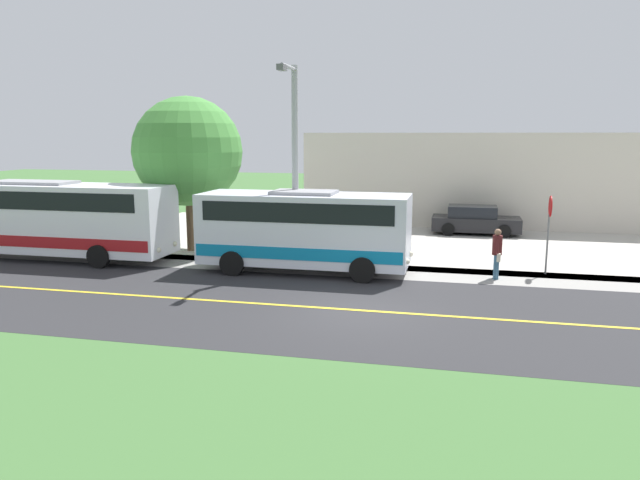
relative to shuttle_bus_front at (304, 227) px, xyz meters
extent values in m
plane|color=#3D6633|center=(4.55, 2.84, -1.66)|extent=(120.00, 120.00, 0.00)
cube|color=#28282B|center=(4.55, 2.84, -1.65)|extent=(8.00, 100.00, 0.01)
cube|color=gray|center=(-0.65, 2.84, -1.65)|extent=(2.40, 100.00, 0.01)
cube|color=#B2ADA3|center=(-7.85, 5.84, -1.65)|extent=(14.00, 36.00, 0.01)
cube|color=gold|center=(4.55, 2.84, -1.65)|extent=(0.16, 100.00, 0.00)
cube|color=silver|center=(0.00, 0.00, -0.03)|extent=(2.50, 7.68, 2.55)
cube|color=#0C72A5|center=(0.00, 0.00, -0.76)|extent=(2.54, 7.52, 0.44)
cube|color=black|center=(0.00, 0.00, 0.69)|extent=(2.54, 6.91, 0.70)
cube|color=gray|center=(0.00, 0.00, 1.30)|extent=(1.50, 2.30, 0.12)
cylinder|color=black|center=(-1.25, 2.38, -1.21)|extent=(0.25, 0.90, 0.90)
cylinder|color=black|center=(1.25, 2.38, -1.21)|extent=(0.25, 0.90, 0.90)
cylinder|color=black|center=(-1.25, -2.38, -1.21)|extent=(0.25, 0.90, 0.90)
cylinder|color=black|center=(1.25, -2.38, -1.21)|extent=(0.25, 0.90, 0.90)
sphere|color=#F2EACC|center=(-0.69, 3.86, -0.96)|extent=(0.20, 0.20, 0.20)
sphere|color=#F2EACC|center=(0.69, 3.86, -0.96)|extent=(0.20, 0.20, 0.20)
cube|color=white|center=(0.04, -11.41, 0.05)|extent=(2.41, 11.65, 2.71)
cube|color=maroon|center=(0.04, -11.41, -0.76)|extent=(2.45, 11.42, 0.44)
cube|color=black|center=(0.04, -11.41, 0.85)|extent=(2.45, 10.48, 0.70)
cube|color=gray|center=(0.04, -11.41, 1.46)|extent=(1.45, 3.49, 0.12)
cylinder|color=black|center=(-1.16, -7.80, -1.21)|extent=(0.25, 0.90, 0.90)
cylinder|color=black|center=(1.25, -7.80, -1.21)|extent=(0.25, 0.90, 0.90)
sphere|color=#F2EACC|center=(-0.62, -5.57, -0.96)|extent=(0.20, 0.20, 0.20)
sphere|color=#F2EACC|center=(0.71, -5.57, -0.96)|extent=(0.20, 0.20, 0.20)
cylinder|color=#335972|center=(-0.49, 6.90, -1.22)|extent=(0.18, 0.18, 0.87)
cylinder|color=#335972|center=(-0.29, 6.90, -1.22)|extent=(0.18, 0.18, 0.87)
cylinder|color=#4C1919|center=(-0.39, 6.90, -0.45)|extent=(0.34, 0.34, 0.69)
sphere|color=#8C664C|center=(-0.39, 6.90, 0.02)|extent=(0.24, 0.24, 0.24)
cylinder|color=#4C1919|center=(-0.57, 6.90, -0.41)|extent=(0.29, 0.10, 0.62)
cube|color=beige|center=(-0.65, 6.95, -0.84)|extent=(0.20, 0.12, 0.28)
cylinder|color=#4C1919|center=(-0.21, 6.90, -0.41)|extent=(0.29, 0.10, 0.62)
cube|color=beige|center=(-0.13, 6.95, -0.84)|extent=(0.20, 0.12, 0.28)
cylinder|color=slate|center=(-1.55, 8.71, -0.56)|extent=(0.07, 0.07, 2.20)
cylinder|color=red|center=(-1.55, 8.73, 0.84)|extent=(0.76, 0.03, 0.76)
cylinder|color=#9E9EA3|center=(-0.45, -0.46, 2.10)|extent=(0.24, 0.24, 7.51)
cylinder|color=#9E9EA3|center=(0.35, -0.46, 5.70)|extent=(1.60, 0.14, 0.14)
cube|color=#59595B|center=(1.15, -0.46, 5.60)|extent=(0.50, 0.24, 0.20)
cube|color=black|center=(-6.02, 0.88, -1.13)|extent=(2.19, 4.54, 0.70)
cube|color=black|center=(-6.04, 1.08, -0.49)|extent=(1.74, 2.55, 0.57)
cylinder|color=black|center=(-5.00, -0.40, -1.34)|extent=(0.28, 0.66, 0.64)
cylinder|color=black|center=(-6.79, -0.56, -1.34)|extent=(0.28, 0.66, 0.64)
cylinder|color=black|center=(-5.24, 2.32, -1.34)|extent=(0.28, 0.66, 0.64)
cylinder|color=black|center=(-7.04, 2.15, -1.34)|extent=(0.28, 0.66, 0.64)
cube|color=black|center=(-10.26, 6.42, -1.13)|extent=(1.84, 4.41, 0.70)
cube|color=black|center=(-10.26, 6.22, -0.49)|extent=(1.55, 2.43, 0.57)
cylinder|color=black|center=(-11.15, 7.79, -1.34)|extent=(0.23, 0.64, 0.64)
cylinder|color=black|center=(-9.35, 7.77, -1.34)|extent=(0.23, 0.64, 0.64)
cylinder|color=black|center=(-11.17, 5.06, -1.34)|extent=(0.23, 0.64, 0.64)
cylinder|color=black|center=(-9.37, 5.05, -1.34)|extent=(0.23, 0.64, 0.64)
cylinder|color=brown|center=(-2.85, -5.90, -0.38)|extent=(0.36, 0.36, 2.56)
sphere|color=#478C3D|center=(-2.85, -5.90, 2.66)|extent=(4.69, 4.69, 4.69)
cube|color=beige|center=(-16.85, 7.73, 0.91)|extent=(10.00, 21.70, 5.13)
camera|label=1|loc=(21.13, 5.51, 3.38)|focal=33.63mm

